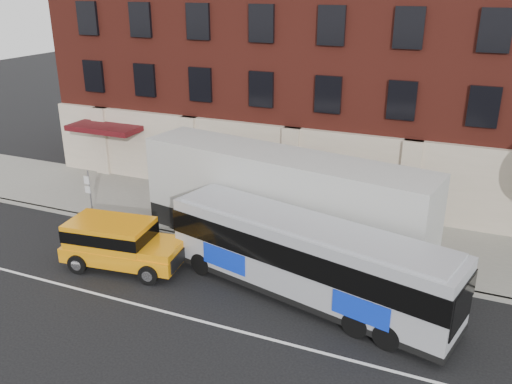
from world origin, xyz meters
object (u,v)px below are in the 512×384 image
at_px(sign_pole, 89,191).
at_px(yellow_suv, 118,241).
at_px(shipping_container, 282,203).
at_px(city_bus, 307,257).

height_order(sign_pole, yellow_suv, sign_pole).
bearing_deg(sign_pole, shipping_container, 3.94).
bearing_deg(city_bus, shipping_container, 123.67).
xyz_separation_m(yellow_suv, shipping_container, (5.57, 4.16, 1.01)).
relative_size(sign_pole, shipping_container, 0.19).
relative_size(sign_pole, city_bus, 0.22).
height_order(sign_pole, shipping_container, shipping_container).
xyz_separation_m(city_bus, yellow_suv, (-7.84, -0.74, -0.56)).
bearing_deg(shipping_container, city_bus, -56.33).
bearing_deg(shipping_container, yellow_suv, -143.25).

